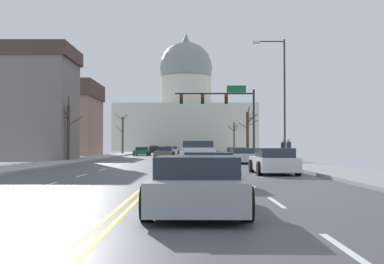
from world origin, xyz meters
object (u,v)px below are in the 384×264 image
object	(u,v)px
signal_gantry	(226,105)
sedan_oncoming_02	(172,150)
street_lamp_right	(281,90)
sedan_near_03	(274,162)
sedan_near_05	(197,185)
sedan_oncoming_03	(154,149)
sedan_near_01	(242,156)
pickup_truck_near_02	(198,156)
sedan_near_04	(207,169)
sedan_oncoming_00	(165,153)
sedan_near_00	(236,154)
pedestrian_01	(289,149)
pedestrian_00	(283,149)
sedan_oncoming_01	(142,152)

from	to	relation	value
signal_gantry	sedan_oncoming_02	size ratio (longest dim) A/B	1.84
street_lamp_right	sedan_near_03	distance (m)	13.07
sedan_near_05	sedan_oncoming_03	world-z (taller)	sedan_oncoming_03
sedan_near_01	sedan_near_05	bearing A→B (deg)	-97.81
pickup_truck_near_02	sedan_near_05	distance (m)	19.44
sedan_near_04	signal_gantry	bearing A→B (deg)	84.82
signal_gantry	sedan_oncoming_00	xyz separation A→B (m)	(-6.38, 5.80, -4.74)
sedan_oncoming_00	sedan_oncoming_02	world-z (taller)	sedan_oncoming_00
sedan_near_00	sedan_near_01	distance (m)	6.83
sedan_near_00	sedan_oncoming_00	bearing A→B (deg)	124.49
pickup_truck_near_02	sedan_near_04	size ratio (longest dim) A/B	1.27
sedan_oncoming_00	sedan_oncoming_02	size ratio (longest dim) A/B	1.08
sedan_near_00	sedan_near_05	xyz separation A→B (m)	(-3.80, -33.46, -0.00)
sedan_near_00	pedestrian_01	distance (m)	9.34
signal_gantry	sedan_near_03	world-z (taller)	signal_gantry
pedestrian_01	signal_gantry	bearing A→B (deg)	105.27
sedan_near_03	pedestrian_00	size ratio (longest dim) A/B	2.62
sedan_oncoming_02	pedestrian_01	distance (m)	41.51
sedan_near_03	pickup_truck_near_02	bearing A→B (deg)	118.92
signal_gantry	pickup_truck_near_02	world-z (taller)	signal_gantry
sedan_near_04	sedan_near_05	bearing A→B (deg)	-93.57
sedan_oncoming_00	pedestrian_01	distance (m)	21.40
sedan_oncoming_00	pedestrian_00	xyz separation A→B (m)	(10.33, -14.82, 0.50)
sedan_near_05	sedan_near_03	bearing A→B (deg)	73.83
sedan_near_03	sedan_oncoming_02	size ratio (longest dim) A/B	1.01
sedan_near_04	sedan_oncoming_02	xyz separation A→B (m)	(-3.65, 58.32, 0.02)
pickup_truck_near_02	pedestrian_00	bearing A→B (deg)	53.37
signal_gantry	sedan_near_01	bearing A→B (deg)	-87.86
pedestrian_00	sedan_near_04	bearing A→B (deg)	-107.00
sedan_near_01	sedan_oncoming_02	bearing A→B (deg)	100.20
sedan_oncoming_03	pedestrian_00	world-z (taller)	pedestrian_00
sedan_near_00	street_lamp_right	bearing A→B (deg)	-73.51
sedan_oncoming_00	pedestrian_01	bearing A→B (deg)	-62.24
pickup_truck_near_02	pedestrian_01	bearing A→B (deg)	38.41
sedan_oncoming_01	pedestrian_01	world-z (taller)	pedestrian_01
sedan_near_03	pedestrian_00	xyz separation A→B (m)	(3.40, 15.69, 0.47)
pickup_truck_near_02	sedan_near_00	bearing A→B (deg)	75.84
street_lamp_right	pedestrian_00	bearing A→B (deg)	77.12
pickup_truck_near_02	sedan_oncoming_00	distance (m)	24.37
signal_gantry	sedan_near_05	world-z (taller)	signal_gantry
sedan_near_03	sedan_oncoming_00	distance (m)	31.29
sedan_near_00	sedan_oncoming_02	world-z (taller)	sedan_oncoming_02
signal_gantry	sedan_near_04	bearing A→B (deg)	-95.18
pedestrian_01	sedan_oncoming_02	bearing A→B (deg)	104.02
sedan_near_00	sedan_near_04	world-z (taller)	sedan_near_00
sedan_near_03	pedestrian_01	bearing A→B (deg)	75.31
street_lamp_right	sedan_near_03	world-z (taller)	street_lamp_right
signal_gantry	sedan_near_03	distance (m)	25.16
sedan_near_03	sedan_oncoming_03	size ratio (longest dim) A/B	0.93
sedan_near_01	sedan_near_03	distance (m)	13.58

